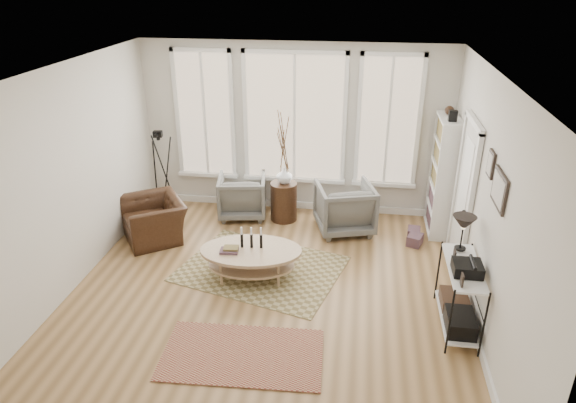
% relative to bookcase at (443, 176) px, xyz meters
% --- Properties ---
extents(room, '(5.50, 5.54, 2.90)m').
position_rel_bookcase_xyz_m(room, '(-2.42, -2.20, 0.47)').
color(room, '#A37B4C').
rests_on(room, ground).
extents(bay_window, '(4.14, 0.12, 2.24)m').
position_rel_bookcase_xyz_m(bay_window, '(-2.44, 0.49, 0.65)').
color(bay_window, '#D3AE81').
rests_on(bay_window, ground).
extents(door, '(0.09, 1.06, 2.22)m').
position_rel_bookcase_xyz_m(door, '(0.13, -1.08, 0.17)').
color(door, silver).
rests_on(door, ground).
extents(bookcase, '(0.31, 0.85, 2.06)m').
position_rel_bookcase_xyz_m(bookcase, '(0.00, 0.00, 0.00)').
color(bookcase, white).
rests_on(bookcase, ground).
extents(low_shelf, '(0.38, 1.08, 1.30)m').
position_rel_bookcase_xyz_m(low_shelf, '(-0.06, -2.52, -0.44)').
color(low_shelf, white).
rests_on(low_shelf, ground).
extents(wall_art, '(0.04, 0.88, 0.44)m').
position_rel_bookcase_xyz_m(wall_art, '(0.14, -2.49, 0.92)').
color(wall_art, black).
rests_on(wall_art, ground).
extents(rug_main, '(2.54, 2.16, 0.01)m').
position_rel_bookcase_xyz_m(rug_main, '(-2.63, -1.62, -0.95)').
color(rug_main, brown).
rests_on(rug_main, ground).
extents(rug_runner, '(1.84, 1.08, 0.01)m').
position_rel_bookcase_xyz_m(rug_runner, '(-2.49, -3.42, -0.94)').
color(rug_runner, maroon).
rests_on(rug_runner, ground).
extents(coffee_table, '(1.47, 1.01, 0.64)m').
position_rel_bookcase_xyz_m(coffee_table, '(-2.73, -1.84, -0.61)').
color(coffee_table, tan).
rests_on(coffee_table, ground).
extents(armchair_left, '(0.92, 0.94, 0.74)m').
position_rel_bookcase_xyz_m(armchair_left, '(-3.28, 0.06, -0.58)').
color(armchair_left, slate).
rests_on(armchair_left, ground).
extents(armchair_right, '(1.09, 1.11, 0.82)m').
position_rel_bookcase_xyz_m(armchair_right, '(-1.51, -0.23, -0.55)').
color(armchair_right, slate).
rests_on(armchair_right, ground).
extents(side_table, '(0.45, 0.45, 1.88)m').
position_rel_bookcase_xyz_m(side_table, '(-2.55, 0.01, -0.05)').
color(side_table, '#352014').
rests_on(side_table, ground).
extents(vase, '(0.32, 0.32, 0.27)m').
position_rel_bookcase_xyz_m(vase, '(-2.54, 0.03, -0.15)').
color(vase, silver).
rests_on(vase, side_table).
extents(accent_chair, '(1.32, 1.29, 0.65)m').
position_rel_bookcase_xyz_m(accent_chair, '(-4.48, -0.94, -0.63)').
color(accent_chair, '#352014').
rests_on(accent_chair, ground).
extents(tripod_camera, '(0.52, 0.52, 1.47)m').
position_rel_bookcase_xyz_m(tripod_camera, '(-4.68, 0.04, -0.28)').
color(tripod_camera, black).
rests_on(tripod_camera, ground).
extents(book_stack_near, '(0.22, 0.27, 0.16)m').
position_rel_bookcase_xyz_m(book_stack_near, '(-0.39, -0.33, -0.88)').
color(book_stack_near, brown).
rests_on(book_stack_near, ground).
extents(book_stack_far, '(0.28, 0.32, 0.17)m').
position_rel_bookcase_xyz_m(book_stack_far, '(-0.39, -0.57, -0.87)').
color(book_stack_far, brown).
rests_on(book_stack_far, ground).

